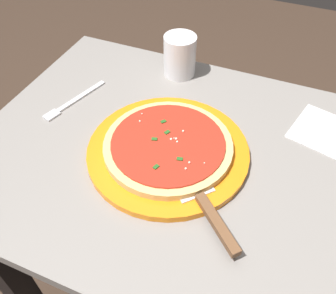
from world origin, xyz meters
name	(u,v)px	position (x,y,z in m)	size (l,w,h in m)	color
ground_plane	(174,289)	(0.00, 0.00, 0.00)	(5.00, 5.00, 0.00)	#38281E
restaurant_table	(177,196)	(0.00, 0.00, 0.57)	(0.89, 0.68, 0.73)	black
serving_plate	(168,151)	(-0.02, -0.01, 0.74)	(0.34, 0.34, 0.02)	orange
pizza	(168,145)	(-0.02, -0.01, 0.76)	(0.27, 0.27, 0.02)	#DBB26B
pizza_server	(206,206)	(0.10, -0.12, 0.76)	(0.19, 0.18, 0.01)	silver
cup_tall_drink	(180,56)	(-0.10, 0.27, 0.79)	(0.08, 0.08, 0.11)	silver
napkin_folded_right	(325,132)	(0.29, 0.18, 0.74)	(0.14, 0.14, 0.00)	white
fork	(72,102)	(-0.30, 0.05, 0.74)	(0.07, 0.18, 0.00)	silver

